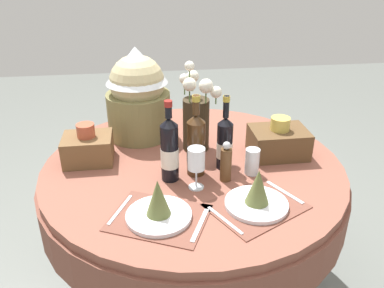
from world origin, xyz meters
TOP-DOWN VIEW (x-y plane):
  - ground at (0.00, 0.00)m, footprint 8.00×8.00m
  - dining_table at (0.00, 0.00)m, footprint 1.38×1.38m
  - place_setting_left at (-0.18, -0.39)m, footprint 0.42×0.38m
  - place_setting_right at (0.19, -0.37)m, footprint 0.42×0.39m
  - flower_vase at (0.04, 0.15)m, footprint 0.17×0.24m
  - wine_bottle_left at (0.00, -0.09)m, footprint 0.08×0.08m
  - wine_bottle_centre at (-0.11, -0.12)m, footprint 0.08×0.08m
  - wine_bottle_rear at (0.13, -0.05)m, footprint 0.07×0.07m
  - wine_glass_left at (-0.01, -0.20)m, footprint 0.07×0.07m
  - tumbler_mid at (0.24, -0.12)m, footprint 0.06×0.06m
  - pepper_mill at (0.12, -0.16)m, footprint 0.05×0.05m
  - gift_tub_back_left at (-0.23, 0.33)m, footprint 0.32×0.32m
  - woven_basket_side_left at (-0.47, 0.08)m, footprint 0.22×0.18m
  - woven_basket_side_right at (0.41, 0.03)m, footprint 0.26×0.20m

SIDE VIEW (x-z plane):
  - ground at x=0.00m, z-range 0.00..0.00m
  - dining_table at x=0.00m, z-range 0.23..0.95m
  - place_setting_left at x=-0.18m, z-range 0.69..0.85m
  - place_setting_right at x=0.19m, z-range 0.69..0.85m
  - tumbler_mid at x=0.24m, z-range 0.73..0.84m
  - woven_basket_side_left at x=-0.47m, z-range 0.70..0.89m
  - woven_basket_side_right at x=0.41m, z-range 0.70..0.89m
  - pepper_mill at x=0.12m, z-range 0.72..0.90m
  - wine_bottle_rear at x=0.13m, z-range 0.68..1.02m
  - wine_glass_left at x=-0.01m, z-range 0.77..0.94m
  - wine_bottle_left at x=0.00m, z-range 0.69..1.04m
  - wine_bottle_centre at x=-0.11m, z-range 0.69..1.04m
  - flower_vase at x=0.04m, z-range 0.69..1.11m
  - gift_tub_back_left at x=-0.23m, z-range 0.74..1.20m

